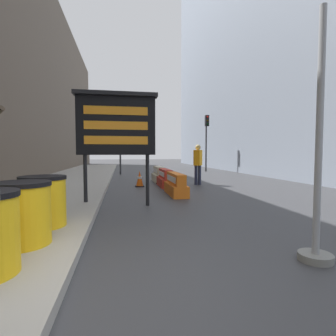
{
  "coord_description": "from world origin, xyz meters",
  "views": [
    {
      "loc": [
        0.58,
        -2.69,
        1.44
      ],
      "look_at": [
        2.17,
        6.29,
        0.93
      ],
      "focal_mm": 28.0,
      "sensor_mm": 36.0,
      "label": 1
    }
  ],
  "objects_px": {
    "traffic_cone_mid": "(160,177)",
    "traffic_light_near_curb": "(120,131)",
    "jersey_barrier_cream": "(159,175)",
    "jersey_barrier_orange_near": "(176,185)",
    "jersey_barrier_red_striped": "(165,179)",
    "barrel_drum_middle": "(22,213)",
    "pedestrian_worker": "(198,161)",
    "traffic_light_far_side": "(207,131)",
    "barrel_drum_back": "(43,201)",
    "traffic_cone_near": "(155,172)",
    "message_board": "(116,125)",
    "traffic_cone_far": "(140,179)"
  },
  "relations": [
    {
      "from": "jersey_barrier_red_striped",
      "to": "jersey_barrier_cream",
      "type": "height_order",
      "value": "jersey_barrier_cream"
    },
    {
      "from": "barrel_drum_back",
      "to": "pedestrian_worker",
      "type": "bearing_deg",
      "value": 54.15
    },
    {
      "from": "jersey_barrier_red_striped",
      "to": "traffic_cone_far",
      "type": "relative_size",
      "value": 2.54
    },
    {
      "from": "barrel_drum_middle",
      "to": "jersey_barrier_red_striped",
      "type": "relative_size",
      "value": 0.52
    },
    {
      "from": "barrel_drum_back",
      "to": "jersey_barrier_red_striped",
      "type": "xyz_separation_m",
      "value": [
        3.22,
        6.22,
        -0.27
      ]
    },
    {
      "from": "jersey_barrier_red_striped",
      "to": "jersey_barrier_cream",
      "type": "distance_m",
      "value": 2.08
    },
    {
      "from": "barrel_drum_back",
      "to": "traffic_light_far_side",
      "type": "bearing_deg",
      "value": 61.92
    },
    {
      "from": "barrel_drum_middle",
      "to": "traffic_cone_near",
      "type": "relative_size",
      "value": 1.24
    },
    {
      "from": "jersey_barrier_cream",
      "to": "traffic_cone_far",
      "type": "relative_size",
      "value": 2.55
    },
    {
      "from": "traffic_cone_far",
      "to": "jersey_barrier_orange_near",
      "type": "bearing_deg",
      "value": -65.64
    },
    {
      "from": "message_board",
      "to": "traffic_cone_near",
      "type": "relative_size",
      "value": 4.22
    },
    {
      "from": "barrel_drum_middle",
      "to": "traffic_cone_far",
      "type": "distance_m",
      "value": 7.64
    },
    {
      "from": "message_board",
      "to": "traffic_cone_far",
      "type": "height_order",
      "value": "message_board"
    },
    {
      "from": "barrel_drum_middle",
      "to": "barrel_drum_back",
      "type": "height_order",
      "value": "same"
    },
    {
      "from": "barrel_drum_middle",
      "to": "barrel_drum_back",
      "type": "distance_m",
      "value": 0.94
    },
    {
      "from": "traffic_cone_mid",
      "to": "traffic_light_near_curb",
      "type": "height_order",
      "value": "traffic_light_near_curb"
    },
    {
      "from": "jersey_barrier_cream",
      "to": "barrel_drum_back",
      "type": "bearing_deg",
      "value": -111.21
    },
    {
      "from": "barrel_drum_middle",
      "to": "pedestrian_worker",
      "type": "xyz_separation_m",
      "value": [
        4.83,
        7.6,
        0.49
      ]
    },
    {
      "from": "barrel_drum_back",
      "to": "jersey_barrier_red_striped",
      "type": "relative_size",
      "value": 0.52
    },
    {
      "from": "jersey_barrier_cream",
      "to": "barrel_drum_middle",
      "type": "bearing_deg",
      "value": -109.31
    },
    {
      "from": "traffic_cone_near",
      "to": "jersey_barrier_cream",
      "type": "bearing_deg",
      "value": -92.5
    },
    {
      "from": "barrel_drum_middle",
      "to": "jersey_barrier_cream",
      "type": "distance_m",
      "value": 9.8
    },
    {
      "from": "jersey_barrier_orange_near",
      "to": "traffic_cone_mid",
      "type": "height_order",
      "value": "jersey_barrier_orange_near"
    },
    {
      "from": "traffic_light_near_curb",
      "to": "jersey_barrier_red_striped",
      "type": "bearing_deg",
      "value": -74.38
    },
    {
      "from": "jersey_barrier_orange_near",
      "to": "traffic_light_far_side",
      "type": "bearing_deg",
      "value": 66.59
    },
    {
      "from": "message_board",
      "to": "traffic_cone_far",
      "type": "relative_size",
      "value": 4.45
    },
    {
      "from": "pedestrian_worker",
      "to": "traffic_cone_mid",
      "type": "bearing_deg",
      "value": 99.92
    },
    {
      "from": "message_board",
      "to": "traffic_cone_far",
      "type": "bearing_deg",
      "value": 77.92
    },
    {
      "from": "jersey_barrier_red_striped",
      "to": "jersey_barrier_cream",
      "type": "bearing_deg",
      "value": 90.0
    },
    {
      "from": "jersey_barrier_red_striped",
      "to": "traffic_light_near_curb",
      "type": "xyz_separation_m",
      "value": [
        -1.94,
        6.94,
        2.63
      ]
    },
    {
      "from": "barrel_drum_back",
      "to": "traffic_light_far_side",
      "type": "xyz_separation_m",
      "value": [
        7.96,
        14.92,
        2.58
      ]
    },
    {
      "from": "traffic_cone_near",
      "to": "traffic_cone_mid",
      "type": "bearing_deg",
      "value": -92.74
    },
    {
      "from": "pedestrian_worker",
      "to": "traffic_light_far_side",
      "type": "bearing_deg",
      "value": 10.63
    },
    {
      "from": "message_board",
      "to": "traffic_cone_near",
      "type": "height_order",
      "value": "message_board"
    },
    {
      "from": "traffic_cone_far",
      "to": "message_board",
      "type": "bearing_deg",
      "value": -102.08
    },
    {
      "from": "traffic_cone_far",
      "to": "traffic_light_far_side",
      "type": "bearing_deg",
      "value": 55.64
    },
    {
      "from": "traffic_light_near_curb",
      "to": "pedestrian_worker",
      "type": "xyz_separation_m",
      "value": [
        3.53,
        -6.5,
        -1.87
      ]
    },
    {
      "from": "jersey_barrier_cream",
      "to": "jersey_barrier_orange_near",
      "type": "bearing_deg",
      "value": -90.0
    },
    {
      "from": "jersey_barrier_red_striped",
      "to": "traffic_light_far_side",
      "type": "xyz_separation_m",
      "value": [
        4.74,
        8.69,
        2.84
      ]
    },
    {
      "from": "jersey_barrier_cream",
      "to": "traffic_light_near_curb",
      "type": "xyz_separation_m",
      "value": [
        -1.94,
        4.86,
        2.62
      ]
    },
    {
      "from": "traffic_cone_far",
      "to": "jersey_barrier_red_striped",
      "type": "bearing_deg",
      "value": -8.63
    },
    {
      "from": "traffic_cone_mid",
      "to": "traffic_light_far_side",
      "type": "bearing_deg",
      "value": 57.8
    },
    {
      "from": "barrel_drum_back",
      "to": "message_board",
      "type": "distance_m",
      "value": 3.04
    },
    {
      "from": "message_board",
      "to": "traffic_cone_mid",
      "type": "height_order",
      "value": "message_board"
    },
    {
      "from": "jersey_barrier_orange_near",
      "to": "traffic_cone_mid",
      "type": "xyz_separation_m",
      "value": [
        -0.06,
        3.33,
        0.01
      ]
    },
    {
      "from": "traffic_cone_near",
      "to": "traffic_light_far_side",
      "type": "height_order",
      "value": "traffic_light_far_side"
    },
    {
      "from": "traffic_cone_mid",
      "to": "jersey_barrier_red_striped",
      "type": "bearing_deg",
      "value": -87.02
    },
    {
      "from": "traffic_cone_far",
      "to": "pedestrian_worker",
      "type": "xyz_separation_m",
      "value": [
        2.68,
        0.27,
        0.75
      ]
    },
    {
      "from": "barrel_drum_back",
      "to": "jersey_barrier_cream",
      "type": "height_order",
      "value": "barrel_drum_back"
    },
    {
      "from": "jersey_barrier_red_striped",
      "to": "traffic_cone_near",
      "type": "height_order",
      "value": "jersey_barrier_red_striped"
    }
  ]
}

